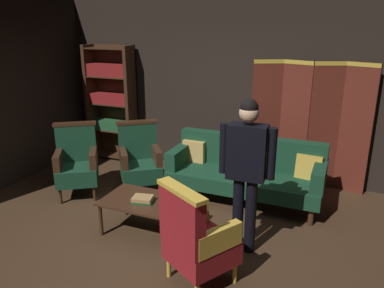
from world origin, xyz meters
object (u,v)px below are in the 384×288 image
bookshelf (111,101)px  coffee_table (145,204)px  book_green_cloth (143,201)px  book_tan_leather (143,198)px  velvet_couch (246,169)px  armchair_wing_right (140,160)px  standing_figure (247,163)px  armchair_wing_left (77,162)px  armchair_gilt_accent (196,238)px  folding_screen (309,123)px

bookshelf → coffee_table: size_ratio=2.05×
book_green_cloth → book_tan_leather: bearing=90.0°
velvet_couch → book_tan_leather: 1.64m
armchair_wing_right → coffee_table: bearing=-57.0°
standing_figure → book_tan_leather: standing_figure is taller
coffee_table → standing_figure: standing_figure is taller
armchair_wing_right → book_green_cloth: armchair_wing_right is taller
coffee_table → armchair_wing_left: armchair_wing_left is taller
armchair_gilt_accent → book_green_cloth: armchair_gilt_accent is taller
armchair_wing_left → book_green_cloth: size_ratio=4.25×
book_tan_leather → bookshelf: bearing=130.7°
book_tan_leather → book_green_cloth: bearing=-90.0°
coffee_table → standing_figure: bearing=4.3°
armchair_gilt_accent → standing_figure: (0.27, 0.72, 0.54)m
armchair_gilt_accent → coffee_table: bearing=145.3°
folding_screen → coffee_table: size_ratio=1.90×
armchair_wing_right → book_green_cloth: size_ratio=4.25×
armchair_wing_left → book_tan_leather: (1.44, -0.62, -0.02)m
armchair_gilt_accent → armchair_wing_left: 2.64m
coffee_table → folding_screen: bearing=54.1°
velvet_couch → armchair_gilt_accent: 1.97m
armchair_gilt_accent → bookshelf: bearing=135.4°
armchair_wing_left → bookshelf: bearing=104.6°
book_green_cloth → standing_figure: bearing=7.0°
standing_figure → book_tan_leather: (-1.18, -0.14, -0.56)m
armchair_wing_right → book_tan_leather: armchair_wing_right is taller
standing_figure → book_tan_leather: 1.31m
bookshelf → armchair_gilt_accent: bearing=-44.6°
bookshelf → armchair_wing_left: size_ratio=1.97×
velvet_couch → armchair_wing_right: size_ratio=2.04×
bookshelf → armchair_wing_left: (0.40, -1.52, -0.59)m
book_tan_leather → velvet_couch: bearing=58.3°
folding_screen → book_tan_leather: size_ratio=8.31×
velvet_couch → standing_figure: 1.41m
coffee_table → book_green_cloth: 0.08m
folding_screen → coffee_table: bearing=-125.9°
book_green_cloth → coffee_table: bearing=93.9°
folding_screen → bookshelf: 3.41m
folding_screen → armchair_gilt_accent: size_ratio=1.83×
armchair_wing_left → armchair_wing_right: same height
armchair_wing_left → armchair_wing_right: 0.90m
armchair_wing_left → armchair_wing_right: size_ratio=1.00×
armchair_wing_right → book_green_cloth: bearing=-58.2°
book_green_cloth → armchair_wing_left: bearing=156.8°
bookshelf → standing_figure: (3.01, -1.99, -0.06)m
velvet_couch → armchair_wing_right: armchair_wing_right is taller
folding_screen → book_green_cloth: bearing=-125.1°
coffee_table → armchair_gilt_accent: (0.91, -0.63, 0.12)m
velvet_couch → book_tan_leather: velvet_couch is taller
bookshelf → standing_figure: 3.61m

